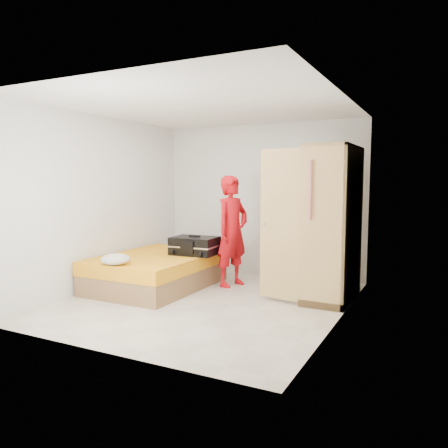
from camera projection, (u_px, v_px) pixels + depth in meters
The scene contains 7 objects.
room at pixel (205, 206), 5.82m from camera, with size 4.00×4.02×2.60m.
bed at pixel (157, 271), 6.70m from camera, with size 1.42×2.02×0.50m.
wardrobe at pixel (329, 227), 5.96m from camera, with size 1.16×1.20×2.10m.
person at pixel (232, 231), 6.75m from camera, with size 0.62×0.41×1.71m, color red.
suitcase at pixel (195, 246), 6.72m from camera, with size 0.73×0.56×0.30m.
round_cushion at pixel (116, 259), 5.90m from camera, with size 0.40×0.40×0.15m, color silver.
pillow at pixel (188, 245), 7.41m from camera, with size 0.50×0.25×0.09m, color silver.
Camera 1 is at (2.86, -5.07, 1.64)m, focal length 35.00 mm.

